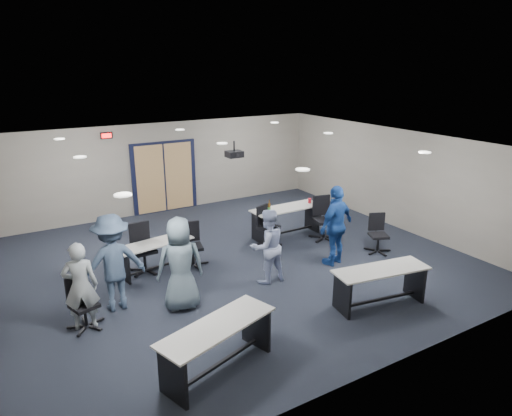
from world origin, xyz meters
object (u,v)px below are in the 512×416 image
table_front_left (218,340)px  person_back (113,263)px  chair_back_a (144,249)px  table_front_right (380,280)px  person_lightblue (267,246)px  table_back_right (286,216)px  chair_loose_left (84,304)px  person_gray (81,286)px  chair_back_b (192,245)px  person_plaid (180,264)px  chair_back_c (269,226)px  table_back_left (156,252)px  chair_loose_right (379,234)px  chair_back_d (325,219)px  person_navy (336,225)px

table_front_left → person_back: bearing=89.7°
table_front_left → chair_back_a: bearing=70.5°
table_front_right → person_lightblue: 2.32m
table_front_right → table_back_right: bearing=91.8°
chair_loose_left → person_gray: size_ratio=0.59×
person_back → chair_back_b: bearing=-154.5°
person_gray → person_back: size_ratio=0.86×
table_front_left → person_plaid: 2.05m
table_front_left → chair_back_c: 5.01m
chair_back_a → chair_back_b: bearing=-15.9°
table_front_right → person_plaid: (-3.23, 1.80, 0.38)m
table_back_left → chair_loose_left: (-1.79, -1.55, 0.00)m
table_back_right → chair_back_c: size_ratio=1.94×
chair_back_c → chair_loose_right: bearing=-63.4°
chair_back_b → chair_loose_left: chair_back_b is taller
table_front_left → chair_back_d: bearing=18.0°
person_gray → person_plaid: bearing=-172.0°
person_navy → person_back: bearing=-21.1°
table_front_left → person_navy: person_navy is taller
person_navy → person_lightblue: bearing=-15.4°
chair_back_c → person_gray: (-4.74, -1.58, 0.29)m
table_back_right → chair_back_b: size_ratio=1.95×
table_front_left → chair_back_d: size_ratio=1.78×
person_back → person_navy: bearing=172.6°
person_plaid → person_navy: 3.73m
person_plaid → person_navy: person_navy is taller
table_back_left → chair_back_c: bearing=-7.9°
table_front_right → chair_back_b: 4.12m
table_back_left → person_navy: (3.62, -1.67, 0.46)m
chair_back_c → person_navy: 1.89m
person_back → chair_loose_left: bearing=32.3°
chair_back_b → person_back: size_ratio=0.54×
person_plaid → chair_back_c: bearing=-138.6°
table_back_left → person_lightblue: bearing=-50.8°
chair_back_a → chair_loose_right: (5.15, -1.81, -0.07)m
chair_back_a → person_plaid: 1.89m
person_back → table_back_right: bearing=-164.2°
person_plaid → person_back: bearing=-19.3°
chair_back_c → chair_back_d: (1.42, -0.42, 0.06)m
chair_back_d → person_gray: (-6.16, -1.16, 0.23)m
chair_back_b → person_lightblue: (1.04, -1.49, 0.29)m
table_front_right → person_gray: size_ratio=1.21×
person_lightblue → person_back: bearing=-9.8°
person_lightblue → person_navy: (1.79, -0.02, 0.13)m
person_navy → chair_back_a: bearing=-39.5°
chair_back_b → person_lightblue: bearing=-42.1°
chair_loose_right → person_gray: size_ratio=0.60×
chair_back_d → person_navy: size_ratio=0.61×
table_front_right → chair_back_b: chair_back_b is taller
chair_back_a → table_front_right: bearing=-49.0°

